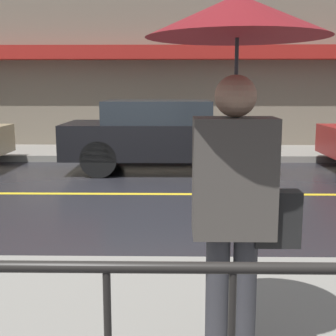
{
  "coord_description": "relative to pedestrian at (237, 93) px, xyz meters",
  "views": [
    {
      "loc": [
        0.77,
        -7.4,
        1.72
      ],
      "look_at": [
        0.67,
        -1.8,
        0.75
      ],
      "focal_mm": 50.0,
      "sensor_mm": 36.0,
      "label": 1
    }
  ],
  "objects": [
    {
      "name": "pedestrian",
      "position": [
        0.0,
        0.0,
        0.0
      ],
      "size": [
        0.92,
        0.92,
        2.02
      ],
      "color": "#333338",
      "rests_on": "sidewalk_near"
    },
    {
      "name": "ground_plane",
      "position": [
        -1.08,
        4.99,
        -1.69
      ],
      "size": [
        80.0,
        80.0,
        0.0
      ],
      "primitive_type": "plane",
      "color": "black"
    },
    {
      "name": "sidewalk_far",
      "position": [
        -1.08,
        9.27,
        -1.62
      ],
      "size": [
        28.0,
        2.12,
        0.15
      ],
      "color": "gray",
      "rests_on": "ground_plane"
    },
    {
      "name": "car_black",
      "position": [
        -0.55,
        7.14,
        -0.93
      ],
      "size": [
        4.1,
        1.71,
        1.45
      ],
      "color": "black",
      "rests_on": "ground_plane"
    },
    {
      "name": "building_storefront",
      "position": [
        -1.08,
        10.46,
        1.12
      ],
      "size": [
        28.0,
        0.85,
        5.65
      ],
      "color": "#706656",
      "rests_on": "ground_plane"
    },
    {
      "name": "lane_marking",
      "position": [
        -1.08,
        4.99,
        -1.69
      ],
      "size": [
        25.2,
        0.12,
        0.01
      ],
      "color": "gold",
      "rests_on": "ground_plane"
    }
  ]
}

